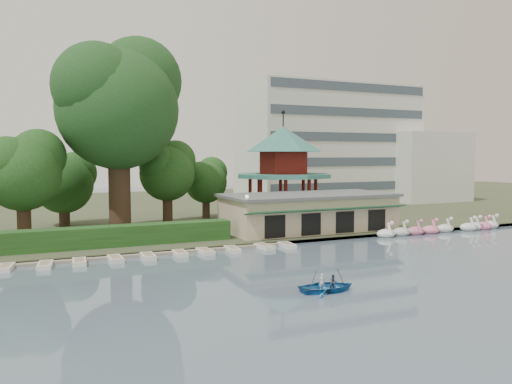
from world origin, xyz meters
TOP-DOWN VIEW (x-y plane):
  - ground_plane at (0.00, 0.00)m, footprint 220.00×220.00m
  - shore at (0.00, 52.00)m, footprint 220.00×70.00m
  - embankment at (0.00, 17.30)m, footprint 220.00×0.60m
  - dock at (-12.00, 17.20)m, footprint 34.00×1.60m
  - boathouse at (10.00, 21.97)m, footprint 18.60×9.39m
  - pavilion at (12.00, 32.00)m, footprint 12.40×12.40m
  - office_building at (32.67, 49.00)m, footprint 38.00×18.00m
  - hedge at (-15.00, 20.50)m, footprint 30.00×2.00m
  - lamp_post at (1.50, 19.00)m, footprint 0.36×0.36m
  - big_tree at (-8.83, 28.20)m, footprint 13.55×12.62m
  - small_trees at (-13.54, 31.29)m, footprint 38.64×16.93m
  - swan_boats at (25.46, 16.55)m, footprint 22.69×2.17m
  - moored_rowboats at (-11.31, 15.84)m, footprint 32.03×2.76m
  - rowboat_with_passengers at (-0.53, 1.36)m, footprint 5.27×3.93m

SIDE VIEW (x-z plane):
  - ground_plane at x=0.00m, z-range 0.00..0.00m
  - dock at x=-12.00m, z-range 0.00..0.24m
  - embankment at x=0.00m, z-range 0.00..0.30m
  - moored_rowboats at x=-11.31m, z-range 0.00..0.36m
  - shore at x=0.00m, z-range 0.00..0.40m
  - swan_boats at x=25.46m, z-range -0.56..1.35m
  - rowboat_with_passengers at x=-0.53m, z-range -0.48..1.53m
  - hedge at x=-15.00m, z-range 0.40..2.20m
  - boathouse at x=10.00m, z-range 0.42..4.32m
  - lamp_post at x=1.50m, z-range 1.20..5.48m
  - small_trees at x=-13.54m, z-range 0.98..11.54m
  - pavilion at x=12.00m, z-range 0.73..14.23m
  - office_building at x=32.67m, z-range -0.27..19.73m
  - big_tree at x=-8.83m, z-range 3.87..24.51m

